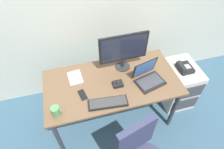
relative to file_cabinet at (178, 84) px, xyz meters
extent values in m
plane|color=#345267|center=(-0.98, -0.06, -0.32)|extent=(8.00, 8.00, 0.00)
cube|color=brown|center=(-0.98, -0.06, 0.41)|extent=(1.54, 0.78, 0.03)
cylinder|color=#2D2D33|center=(-1.69, -0.39, 0.04)|extent=(0.05, 0.05, 0.71)
cylinder|color=#2D2D33|center=(-0.28, -0.39, 0.04)|extent=(0.05, 0.05, 0.71)
cylinder|color=#2D2D33|center=(-1.69, 0.27, 0.04)|extent=(0.05, 0.05, 0.71)
cylinder|color=#2D2D33|center=(-0.28, 0.27, 0.04)|extent=(0.05, 0.05, 0.71)
cube|color=beige|center=(0.00, 0.00, 0.00)|extent=(0.42, 0.52, 0.63)
cube|color=#38383D|center=(0.00, -0.26, 0.14)|extent=(0.38, 0.01, 0.21)
cube|color=#38383D|center=(0.00, -0.26, -0.13)|extent=(0.38, 0.01, 0.21)
cube|color=black|center=(0.00, -0.02, 0.34)|extent=(0.17, 0.20, 0.06)
cube|color=black|center=(-0.06, -0.02, 0.39)|extent=(0.05, 0.18, 0.04)
cube|color=gray|center=(0.02, -0.03, 0.37)|extent=(0.07, 0.08, 0.01)
cube|color=#2E324E|center=(-0.95, -0.75, 0.42)|extent=(0.40, 0.16, 0.42)
cylinder|color=#262628|center=(-0.80, 0.14, 0.43)|extent=(0.18, 0.18, 0.01)
cylinder|color=#262628|center=(-0.80, 0.14, 0.49)|extent=(0.04, 0.04, 0.11)
cube|color=black|center=(-0.80, 0.14, 0.72)|extent=(0.57, 0.03, 0.35)
cube|color=#1E2333|center=(-0.79, 0.13, 0.72)|extent=(0.52, 0.01, 0.31)
cube|color=black|center=(-1.10, -0.34, 0.44)|extent=(0.42, 0.18, 0.02)
cube|color=#353535|center=(-1.10, -0.34, 0.45)|extent=(0.39, 0.15, 0.01)
cube|color=black|center=(-0.57, -0.19, 0.43)|extent=(0.35, 0.29, 0.02)
cube|color=#38383D|center=(-0.57, -0.19, 0.45)|extent=(0.30, 0.23, 0.00)
cube|color=black|center=(-0.60, -0.06, 0.55)|extent=(0.31, 0.12, 0.22)
cube|color=#335999|center=(-0.60, -0.07, 0.55)|extent=(0.27, 0.10, 0.19)
cube|color=black|center=(-0.93, -0.13, 0.44)|extent=(0.11, 0.09, 0.04)
sphere|color=#232328|center=(-0.93, -0.13, 0.47)|extent=(0.04, 0.04, 0.04)
cylinder|color=#4D8550|center=(-1.62, -0.32, 0.48)|extent=(0.09, 0.09, 0.11)
torus|color=#4A7A48|center=(-1.58, -0.32, 0.48)|extent=(0.01, 0.07, 0.07)
cube|color=white|center=(-1.38, 0.11, 0.43)|extent=(0.17, 0.22, 0.01)
cube|color=black|center=(-1.34, -0.16, 0.43)|extent=(0.10, 0.15, 0.01)
camera|label=1|loc=(-1.36, -1.43, 2.07)|focal=30.45mm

